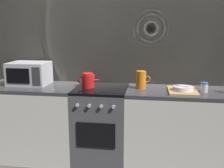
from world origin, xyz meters
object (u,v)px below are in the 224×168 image
stove_unit (101,125)px  microwave (29,73)px  kettle (88,80)px  pitcher (141,80)px  dish_pile (183,90)px  spice_jar (204,87)px

stove_unit → microwave: (-0.89, 0.06, 0.59)m
microwave → kettle: 0.74m
stove_unit → microwave: bearing=175.8°
pitcher → dish_pile: size_ratio=0.50×
kettle → dish_pile: bearing=-3.6°
dish_pile → kettle: bearing=176.4°
stove_unit → microwave: microwave is taller
dish_pile → stove_unit: bearing=176.6°
pitcher → kettle: bearing=-177.2°
microwave → pitcher: (1.35, -0.02, -0.03)m
microwave → pitcher: microwave is taller
kettle → spice_jar: (1.28, -0.03, -0.03)m
kettle → pitcher: bearing=2.8°
pitcher → microwave: bearing=179.0°
dish_pile → spice_jar: bearing=8.2°
stove_unit → kettle: kettle is taller
microwave → spice_jar: microwave is taller
microwave → kettle: (0.74, -0.05, -0.05)m
spice_jar → kettle: bearing=178.5°
stove_unit → microwave: size_ratio=1.96×
kettle → pitcher: pitcher is taller
spice_jar → stove_unit: bearing=178.9°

